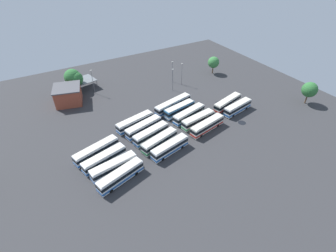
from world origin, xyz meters
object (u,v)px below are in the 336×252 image
bus_row2_slot0 (207,125)px  bus_row0_slot3 (96,151)px  lamp_post_near_entrance (173,79)px  lamp_post_far_corner (93,81)px  bus_row3_slot1 (227,103)px  tree_west_edge (72,77)px  bus_row0_slot0 (121,176)px  maintenance_shelter (81,81)px  bus_row0_slot2 (104,159)px  tree_east_edge (213,62)px  bus_row1_slot4 (135,122)px  bus_row2_slot3 (179,109)px  bus_row3_slot0 (238,107)px  tree_northeast (310,90)px  tree_south_edge (76,79)px  bus_row2_slot1 (198,120)px  lamp_post_by_building (172,71)px  lamp_post_mid_lot (182,73)px  bus_row1_slot2 (151,134)px  bus_row0_slot1 (114,167)px  bus_row2_slot4 (173,104)px  bus_row1_slot0 (170,147)px  bus_row2_slot2 (189,114)px  bus_row1_slot3 (144,127)px  bus_row1_slot1 (159,141)px  depot_building (68,95)px

bus_row2_slot0 → bus_row0_slot3: bearing=170.0°
lamp_post_near_entrance → lamp_post_far_corner: bearing=154.6°
bus_row3_slot1 → tree_west_edge: tree_west_edge is taller
bus_row0_slot0 → maintenance_shelter: (4.39, 52.25, 1.45)m
bus_row0_slot2 → bus_row2_slot0: (31.95, -1.68, 0.00)m
tree_east_edge → bus_row1_slot4: bearing=-157.2°
bus_row0_slot0 → lamp_post_near_entrance: size_ratio=1.41×
bus_row0_slot3 → bus_row2_slot3: (30.28, 6.22, -0.00)m
bus_row0_slot2 → tree_west_edge: 44.22m
bus_row3_slot0 → tree_northeast: size_ratio=1.47×
lamp_post_near_entrance → tree_south_edge: size_ratio=1.10×
lamp_post_far_corner → tree_northeast: lamp_post_far_corner is taller
bus_row0_slot2 → maintenance_shelter: size_ratio=1.06×
bus_row2_slot1 → tree_northeast: 41.96m
lamp_post_far_corner → bus_row2_slot1: bearing=-58.4°
lamp_post_by_building → tree_east_edge: 19.59m
bus_row2_slot1 → lamp_post_far_corner: bearing=121.6°
bus_row1_slot4 → maintenance_shelter: maintenance_shelter is taller
bus_row0_slot3 → tree_east_edge: (59.88, 26.03, 3.23)m
bus_row2_slot3 → bus_row3_slot1: bearing=-16.0°
bus_row2_slot1 → lamp_post_mid_lot: size_ratio=1.34×
bus_row3_slot1 → bus_row2_slot3: bearing=164.0°
maintenance_shelter → tree_east_edge: (53.19, -14.53, 1.78)m
tree_northeast → bus_row3_slot1: bearing=155.2°
bus_row1_slot2 → bus_row1_slot4: 7.86m
maintenance_shelter → bus_row0_slot1: bearing=-95.6°
bus_row2_slot1 → bus_row3_slot1: (14.87, 3.28, 0.00)m
bus_row0_slot0 → tree_south_edge: size_ratio=1.55×
lamp_post_mid_lot → bus_row0_slot1: bearing=-141.7°
bus_row2_slot4 → lamp_post_near_entrance: size_ratio=1.68×
bus_row0_slot3 → tree_east_edge: bearing=23.5°
bus_row1_slot4 → bus_row2_slot0: bearing=-34.6°
bus_row1_slot0 → lamp_post_mid_lot: (24.69, 32.68, 3.13)m
lamp_post_far_corner → bus_row0_slot1: bearing=-100.6°
tree_east_edge → bus_row1_slot0: bearing=-140.4°
maintenance_shelter → tree_south_edge: tree_south_edge is taller
bus_row1_slot2 → lamp_post_far_corner: size_ratio=1.25×
bus_row0_slot1 → bus_row0_slot2: bearing=106.4°
bus_row1_slot0 → bus_row1_slot2: bearing=102.3°
bus_row2_slot2 → lamp_post_mid_lot: lamp_post_mid_lot is taller
maintenance_shelter → lamp_post_near_entrance: size_ratio=1.31×
bus_row1_slot3 → bus_row2_slot1: (16.60, -4.99, -0.00)m
tree_west_edge → bus_row0_slot3: bearing=-95.7°
bus_row1_slot1 → tree_east_edge: (43.29, 31.00, 3.23)m
bus_row0_slot3 → bus_row1_slot3: (15.53, 3.13, -0.00)m
lamp_post_near_entrance → bus_row1_slot0: bearing=-122.2°
bus_row0_slot1 → bus_row1_slot3: size_ratio=0.99×
bus_row1_slot1 → bus_row2_slot1: 15.85m
bus_row0_slot3 → depot_building: depot_building is taller
lamp_post_mid_lot → lamp_post_near_entrance: 6.16m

